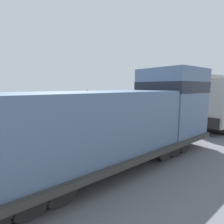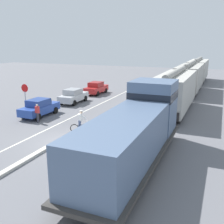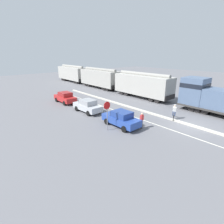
# 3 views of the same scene
# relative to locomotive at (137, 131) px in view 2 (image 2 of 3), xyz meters

# --- Properties ---
(ground_plane) EXTENTS (120.00, 120.00, 0.00)m
(ground_plane) POSITION_rel_locomotive_xyz_m (-5.82, 1.01, -1.80)
(ground_plane) COLOR slate
(median_curb) EXTENTS (0.36, 36.00, 0.16)m
(median_curb) POSITION_rel_locomotive_xyz_m (-5.82, 7.01, -1.72)
(median_curb) COLOR beige
(median_curb) RESTS_ON ground
(lane_stripe) EXTENTS (0.14, 36.00, 0.01)m
(lane_stripe) POSITION_rel_locomotive_xyz_m (-8.22, 7.01, -1.79)
(lane_stripe) COLOR silver
(lane_stripe) RESTS_ON ground
(locomotive) EXTENTS (3.10, 11.61, 4.20)m
(locomotive) POSITION_rel_locomotive_xyz_m (0.00, 0.00, 0.00)
(locomotive) COLOR slate
(locomotive) RESTS_ON ground
(hopper_car_lead) EXTENTS (2.90, 10.60, 4.18)m
(hopper_car_lead) POSITION_rel_locomotive_xyz_m (-0.00, 12.16, 0.28)
(hopper_car_lead) COLOR #ADAAA3
(hopper_car_lead) RESTS_ON ground
(hopper_car_middle) EXTENTS (2.90, 10.60, 4.18)m
(hopper_car_middle) POSITION_rel_locomotive_xyz_m (-0.00, 23.76, 0.28)
(hopper_car_middle) COLOR #A5A39B
(hopper_car_middle) RESTS_ON ground
(hopper_car_trailing) EXTENTS (2.90, 10.60, 4.18)m
(hopper_car_trailing) POSITION_rel_locomotive_xyz_m (-0.00, 35.36, 0.28)
(hopper_car_trailing) COLOR #ADAAA2
(hopper_car_trailing) RESTS_ON ground
(parked_car_blue) EXTENTS (1.85, 4.21, 1.62)m
(parked_car_blue) POSITION_rel_locomotive_xyz_m (-11.25, 5.72, -0.98)
(parked_car_blue) COLOR #28479E
(parked_car_blue) RESTS_ON ground
(parked_car_silver) EXTENTS (1.90, 4.23, 1.62)m
(parked_car_silver) POSITION_rel_locomotive_xyz_m (-11.25, 11.78, -0.98)
(parked_car_silver) COLOR #B7BABF
(parked_car_silver) RESTS_ON ground
(parked_car_red) EXTENTS (1.84, 4.20, 1.62)m
(parked_car_red) POSITION_rel_locomotive_xyz_m (-11.28, 17.72, -0.98)
(parked_car_red) COLOR red
(parked_car_red) RESTS_ON ground
(cyclist) EXTENTS (1.55, 0.85, 1.71)m
(cyclist) POSITION_rel_locomotive_xyz_m (-5.40, 3.15, -0.98)
(cyclist) COLOR black
(cyclist) RESTS_ON ground
(stop_sign) EXTENTS (0.76, 0.08, 2.88)m
(stop_sign) POSITION_rel_locomotive_xyz_m (-12.95, 5.90, 0.23)
(stop_sign) COLOR gray
(stop_sign) RESTS_ON ground
(pedestrian_by_cars) EXTENTS (0.34, 0.22, 1.62)m
(pedestrian_by_cars) POSITION_rel_locomotive_xyz_m (-10.10, 3.98, -0.95)
(pedestrian_by_cars) COLOR #33333D
(pedestrian_by_cars) RESTS_ON ground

